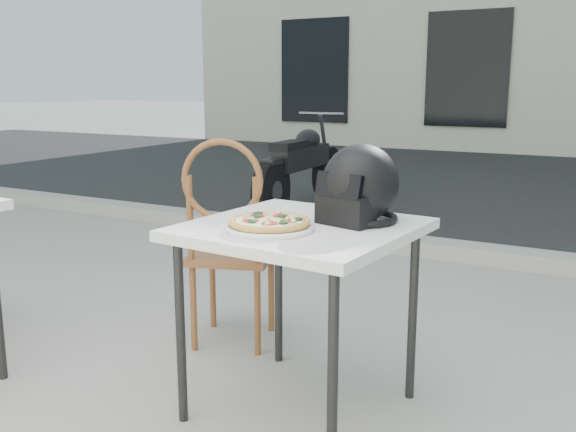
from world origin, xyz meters
The scene contains 9 objects.
ground centered at (0.00, 0.00, 0.00)m, with size 80.00×80.00×0.00m, color #989590.
street_asphalt centered at (0.00, 7.00, 0.00)m, with size 30.00×8.00×0.00m, color black.
curb centered at (0.00, 3.00, 0.06)m, with size 30.00×0.25×0.12m, color gray.
cafe_table_main centered at (0.31, 0.37, 0.70)m, with size 0.87×0.87×0.77m.
plate centered at (0.25, 0.22, 0.78)m, with size 0.35×0.35×0.02m.
pizza centered at (0.25, 0.22, 0.81)m, with size 0.31×0.31×0.04m.
helmet centered at (0.48, 0.52, 0.91)m, with size 0.36×0.37×0.31m.
cafe_chair_main centered at (-0.31, 0.77, 0.59)m, with size 0.52×0.52×1.06m.
motorcycle centered at (-1.69, 4.16, 0.44)m, with size 0.53×2.03×1.01m.
Camera 1 is at (1.44, -1.77, 1.30)m, focal length 40.00 mm.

